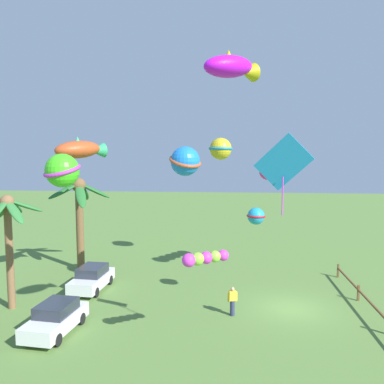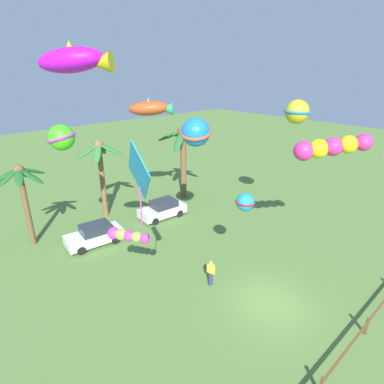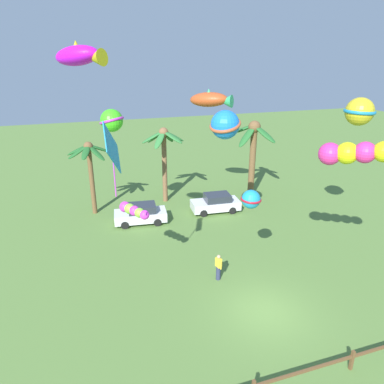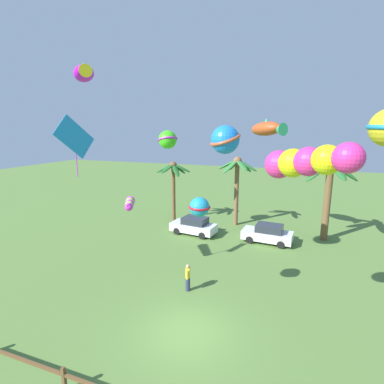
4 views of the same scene
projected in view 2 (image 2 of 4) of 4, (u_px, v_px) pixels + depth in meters
name	position (u px, v px, depth m)	size (l,w,h in m)	color
ground_plane	(271.00, 304.00, 16.94)	(120.00, 120.00, 0.00)	#567A38
palm_tree_0	(100.00, 160.00, 25.24)	(3.74, 3.21, 6.50)	brown
palm_tree_1	(21.00, 184.00, 21.03)	(3.45, 3.42, 5.91)	brown
palm_tree_2	(183.00, 146.00, 29.13)	(4.12, 4.57, 6.87)	brown
rail_fence	(347.00, 350.00, 13.42)	(13.46, 0.12, 0.95)	brown
parked_car_0	(163.00, 209.00, 26.44)	(4.03, 2.02, 1.51)	silver
parked_car_1	(95.00, 235.00, 22.38)	(4.07, 2.15, 1.51)	silver
spectator_0	(211.00, 273.00, 18.15)	(0.31, 0.54, 1.59)	#2D3351
kite_fish_0	(75.00, 60.00, 10.23)	(2.38, 2.42, 1.09)	#CF11F0
kite_tube_1	(127.00, 235.00, 14.98)	(1.34, 1.99, 0.59)	#E536D4
kite_tube_2	(329.00, 147.00, 16.88)	(3.06, 3.21, 1.52)	#EB2C8C
kite_fish_3	(151.00, 108.00, 23.33)	(3.28, 3.11, 1.40)	#B8461E
kite_ball_4	(61.00, 138.00, 17.67)	(2.26, 2.26, 1.46)	green
kite_ball_5	(297.00, 112.00, 21.26)	(2.20, 2.19, 1.62)	gold
kite_diamond_6	(139.00, 173.00, 10.63)	(0.66, 2.25, 3.21)	#1F8BCA
kite_ball_7	(196.00, 132.00, 18.03)	(2.53, 2.54, 1.66)	blue
kite_ball_8	(245.00, 202.00, 16.32)	(1.49, 1.49, 0.95)	#1D93C2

